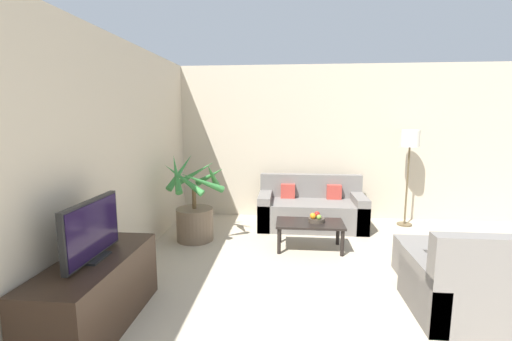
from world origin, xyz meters
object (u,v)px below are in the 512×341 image
(television, at_px, (92,230))
(apple_red, at_px, (317,214))
(floor_lamp, at_px, (410,146))
(sofa_loveseat, at_px, (311,210))
(armchair, at_px, (462,288))
(fruit_bowl, at_px, (316,220))
(ottoman, at_px, (426,259))
(coffee_table, at_px, (310,226))
(orange_fruit, at_px, (313,216))
(apple_green, at_px, (319,217))
(tv_console, at_px, (96,293))
(potted_palm, at_px, (195,212))

(television, xyz_separation_m, apple_red, (2.03, 2.02, -0.39))
(floor_lamp, bearing_deg, apple_red, -143.66)
(sofa_loveseat, bearing_deg, armchair, -64.66)
(fruit_bowl, height_order, ottoman, fruit_bowl)
(sofa_loveseat, xyz_separation_m, fruit_bowl, (0.01, -0.98, 0.12))
(fruit_bowl, relative_size, armchair, 0.25)
(armchair, bearing_deg, television, -172.09)
(sofa_loveseat, bearing_deg, ottoman, -55.11)
(sofa_loveseat, xyz_separation_m, coffee_table, (-0.08, -1.00, 0.04))
(coffee_table, relative_size, orange_fruit, 11.55)
(apple_green, xyz_separation_m, ottoman, (1.16, -0.67, -0.27))
(sofa_loveseat, distance_m, floor_lamp, 1.91)
(television, bearing_deg, apple_red, 44.77)
(television, height_order, orange_fruit, television)
(sofa_loveseat, distance_m, fruit_bowl, 0.98)
(television, xyz_separation_m, apple_green, (2.05, 1.92, -0.40))
(ottoman, bearing_deg, coffee_table, 150.94)
(orange_fruit, bearing_deg, floor_lamp, 37.05)
(sofa_loveseat, bearing_deg, floor_lamp, 7.79)
(armchair, bearing_deg, coffee_table, 130.11)
(fruit_bowl, relative_size, apple_green, 3.36)
(orange_fruit, relative_size, ottoman, 0.13)
(tv_console, height_order, sofa_loveseat, sofa_loveseat)
(apple_green, height_order, ottoman, apple_green)
(television, relative_size, sofa_loveseat, 0.45)
(orange_fruit, bearing_deg, potted_palm, 172.56)
(sofa_loveseat, relative_size, apple_green, 26.02)
(tv_console, xyz_separation_m, potted_palm, (0.27, 2.16, 0.12))
(ottoman, bearing_deg, apple_red, 146.75)
(orange_fruit, bearing_deg, sofa_loveseat, 87.37)
(tv_console, relative_size, ottoman, 2.17)
(tv_console, height_order, television, television)
(tv_console, distance_m, television, 0.56)
(apple_green, bearing_deg, apple_red, 100.04)
(sofa_loveseat, bearing_deg, television, -124.35)
(television, distance_m, coffee_table, 2.80)
(sofa_loveseat, relative_size, ottoman, 2.78)
(tv_console, bearing_deg, floor_lamp, 41.34)
(tv_console, height_order, armchair, armchair)
(sofa_loveseat, distance_m, armchair, 2.78)
(fruit_bowl, bearing_deg, television, -135.67)
(apple_red, relative_size, armchair, 0.09)
(tv_console, relative_size, apple_red, 16.45)
(ottoman, bearing_deg, potted_palm, 162.69)
(ottoman, bearing_deg, apple_green, 149.90)
(apple_red, height_order, apple_green, apple_red)
(tv_console, height_order, coffee_table, tv_console)
(floor_lamp, bearing_deg, fruit_bowl, -142.88)
(television, relative_size, coffee_table, 0.84)
(apple_red, relative_size, orange_fruit, 1.03)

